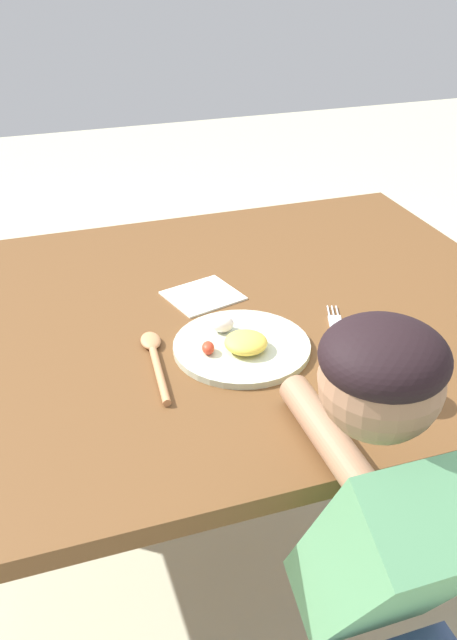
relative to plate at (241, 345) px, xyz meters
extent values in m
plane|color=beige|center=(-0.02, 0.14, -0.70)|extent=(8.00, 8.00, 0.00)
cube|color=brown|center=(-0.02, 0.14, -0.03)|extent=(1.32, 1.00, 0.03)
cube|color=brown|center=(0.58, 0.58, -0.37)|extent=(0.05, 0.05, 0.66)
cylinder|color=beige|center=(0.00, 0.00, 0.00)|extent=(0.25, 0.25, 0.01)
ellipsoid|color=#F8D14A|center=(0.00, -0.02, 0.02)|extent=(0.08, 0.08, 0.03)
ellipsoid|color=red|center=(-0.06, -0.01, 0.01)|extent=(0.03, 0.04, 0.02)
ellipsoid|color=white|center=(-0.02, 0.05, 0.02)|extent=(0.04, 0.03, 0.03)
cube|color=silver|center=(0.17, -0.06, -0.01)|extent=(0.06, 0.13, 0.01)
cube|color=silver|center=(0.20, 0.03, -0.01)|extent=(0.04, 0.05, 0.01)
cylinder|color=silver|center=(0.22, 0.07, -0.01)|extent=(0.02, 0.04, 0.00)
cylinder|color=silver|center=(0.22, 0.07, -0.01)|extent=(0.02, 0.04, 0.00)
cylinder|color=silver|center=(0.21, 0.07, -0.01)|extent=(0.02, 0.04, 0.00)
cylinder|color=tan|center=(-0.16, -0.04, 0.00)|extent=(0.03, 0.16, 0.01)
ellipsoid|color=tan|center=(-0.15, 0.07, 0.00)|extent=(0.04, 0.06, 0.02)
cylinder|color=gold|center=(0.15, -0.19, 0.04)|extent=(0.07, 0.07, 0.11)
cube|color=#599966|center=(0.03, -0.48, -0.03)|extent=(0.18, 0.26, 0.36)
sphere|color=#9E7051|center=(0.03, -0.41, 0.19)|extent=(0.15, 0.15, 0.15)
ellipsoid|color=black|center=(0.03, -0.41, 0.22)|extent=(0.15, 0.15, 0.08)
cylinder|color=#9E7051|center=(0.03, -0.29, 0.01)|extent=(0.05, 0.24, 0.05)
cube|color=white|center=(-0.01, 0.21, -0.01)|extent=(0.17, 0.16, 0.00)
camera|label=1|loc=(-0.35, -0.98, 0.67)|focal=38.78mm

